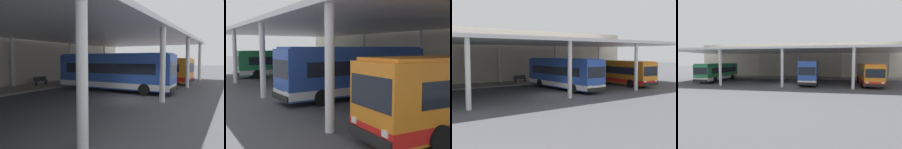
{
  "view_description": "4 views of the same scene",
  "coord_description": "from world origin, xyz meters",
  "views": [
    {
      "loc": [
        -15.04,
        -6.87,
        3.04
      ],
      "look_at": [
        2.52,
        2.95,
        1.64
      ],
      "focal_mm": 35.17,
      "sensor_mm": 36.0,
      "label": 1
    },
    {
      "loc": [
        18.7,
        -8.05,
        3.51
      ],
      "look_at": [
        1.2,
        2.98,
        1.45
      ],
      "focal_mm": 43.16,
      "sensor_mm": 36.0,
      "label": 2
    },
    {
      "loc": [
        -15.38,
        -22.82,
        4.12
      ],
      "look_at": [
        3.9,
        3.8,
        1.64
      ],
      "focal_mm": 44.67,
      "sensor_mm": 36.0,
      "label": 3
    },
    {
      "loc": [
        5.74,
        -26.56,
        3.54
      ],
      "look_at": [
        -0.07,
        3.53,
        1.34
      ],
      "focal_mm": 29.21,
      "sensor_mm": 36.0,
      "label": 4
    }
  ],
  "objects": [
    {
      "name": "ground_plane",
      "position": [
        0.0,
        0.0,
        0.0
      ],
      "size": [
        200.0,
        200.0,
        0.0
      ],
      "primitive_type": "plane",
      "color": "#47474C"
    },
    {
      "name": "bus_second_bay",
      "position": [
        3.29,
        3.14,
        1.84
      ],
      "size": [
        2.84,
        11.36,
        3.57
      ],
      "color": "#284CA8",
      "rests_on": "ground"
    },
    {
      "name": "bus_middle_bay",
      "position": [
        12.24,
        2.68,
        1.66
      ],
      "size": [
        3.3,
        10.69,
        3.17
      ],
      "color": "orange",
      "rests_on": "ground"
    },
    {
      "name": "station_building_facade",
      "position": [
        0.0,
        15.0,
        3.79
      ],
      "size": [
        48.0,
        1.6,
        7.59
      ],
      "primitive_type": "cube",
      "color": "beige",
      "rests_on": "ground"
    },
    {
      "name": "platform_kerb",
      "position": [
        0.0,
        11.75,
        0.09
      ],
      "size": [
        42.0,
        4.5,
        0.18
      ],
      "primitive_type": "cube",
      "color": "gray",
      "rests_on": "ground"
    },
    {
      "name": "bench_waiting",
      "position": [
        2.17,
        11.82,
        0.66
      ],
      "size": [
        1.8,
        0.45,
        0.92
      ],
      "color": "#383D47",
      "rests_on": "platform_kerb"
    },
    {
      "name": "canopy_shelter",
      "position": [
        0.0,
        5.5,
        5.29
      ],
      "size": [
        40.0,
        17.0,
        5.55
      ],
      "color": "silver",
      "rests_on": "ground"
    }
  ]
}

